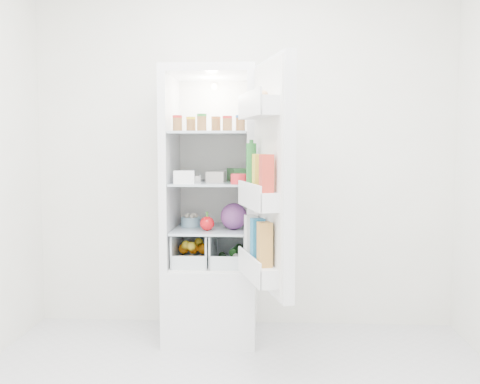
# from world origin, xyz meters

# --- Properties ---
(room_walls) EXTENTS (3.02, 3.02, 2.61)m
(room_walls) POSITION_xyz_m (0.00, 0.00, 1.59)
(room_walls) COLOR silver
(room_walls) RESTS_ON ground
(refrigerator) EXTENTS (0.60, 0.60, 1.80)m
(refrigerator) POSITION_xyz_m (-0.20, 1.25, 0.67)
(refrigerator) COLOR white
(refrigerator) RESTS_ON ground
(shelf_low) EXTENTS (0.49, 0.53, 0.01)m
(shelf_low) POSITION_xyz_m (-0.20, 1.19, 0.74)
(shelf_low) COLOR #AFBFCD
(shelf_low) RESTS_ON refrigerator
(shelf_mid) EXTENTS (0.49, 0.53, 0.02)m
(shelf_mid) POSITION_xyz_m (-0.20, 1.19, 1.05)
(shelf_mid) COLOR #AFBFCD
(shelf_mid) RESTS_ON refrigerator
(shelf_top) EXTENTS (0.49, 0.53, 0.02)m
(shelf_top) POSITION_xyz_m (-0.20, 1.19, 1.38)
(shelf_top) COLOR #AFBFCD
(shelf_top) RESTS_ON refrigerator
(crisper_left) EXTENTS (0.23, 0.46, 0.22)m
(crisper_left) POSITION_xyz_m (-0.32, 1.19, 0.61)
(crisper_left) COLOR silver
(crisper_left) RESTS_ON refrigerator
(crisper_right) EXTENTS (0.23, 0.46, 0.22)m
(crisper_right) POSITION_xyz_m (-0.08, 1.19, 0.61)
(crisper_right) COLOR silver
(crisper_right) RESTS_ON refrigerator
(condiment_jars) EXTENTS (0.46, 0.16, 0.08)m
(condiment_jars) POSITION_xyz_m (-0.20, 1.07, 1.43)
(condiment_jars) COLOR #B21919
(condiment_jars) RESTS_ON shelf_top
(squeeze_bottle) EXTENTS (0.05, 0.05, 0.16)m
(squeeze_bottle) POSITION_xyz_m (0.01, 1.35, 1.47)
(squeeze_bottle) COLOR white
(squeeze_bottle) RESTS_ON shelf_top
(tub_white) EXTENTS (0.14, 0.14, 0.08)m
(tub_white) POSITION_xyz_m (-0.35, 0.99, 1.10)
(tub_white) COLOR white
(tub_white) RESTS_ON shelf_mid
(tub_cream) EXTENTS (0.13, 0.13, 0.07)m
(tub_cream) POSITION_xyz_m (-0.17, 1.18, 1.09)
(tub_cream) COLOR beige
(tub_cream) RESTS_ON shelf_mid
(tin_red) EXTENTS (0.12, 0.12, 0.06)m
(tin_red) POSITION_xyz_m (-0.01, 0.96, 1.09)
(tin_red) COLOR red
(tin_red) RESTS_ON shelf_mid
(foil_tray) EXTENTS (0.18, 0.15, 0.04)m
(foil_tray) POSITION_xyz_m (-0.36, 1.23, 1.08)
(foil_tray) COLOR #B7B6BB
(foil_tray) RESTS_ON shelf_mid
(tub_green) EXTENTS (0.16, 0.18, 0.08)m
(tub_green) POSITION_xyz_m (-0.03, 1.31, 1.10)
(tub_green) COLOR #3B833F
(tub_green) RESTS_ON shelf_mid
(red_cabbage) EXTENTS (0.17, 0.17, 0.17)m
(red_cabbage) POSITION_xyz_m (-0.05, 1.12, 0.83)
(red_cabbage) COLOR #4E1B4F
(red_cabbage) RESTS_ON shelf_low
(bell_pepper) EXTENTS (0.09, 0.09, 0.09)m
(bell_pepper) POSITION_xyz_m (-0.21, 1.07, 0.79)
(bell_pepper) COLOR red
(bell_pepper) RESTS_ON shelf_low
(mushroom_bowl) EXTENTS (0.17, 0.17, 0.06)m
(mushroom_bowl) POSITION_xyz_m (-0.35, 1.25, 0.78)
(mushroom_bowl) COLOR #86B1C8
(mushroom_bowl) RESTS_ON shelf_low
(citrus_pile) EXTENTS (0.20, 0.24, 0.16)m
(citrus_pile) POSITION_xyz_m (-0.32, 1.13, 0.59)
(citrus_pile) COLOR orange
(citrus_pile) RESTS_ON refrigerator
(veg_pile) EXTENTS (0.16, 0.30, 0.10)m
(veg_pile) POSITION_xyz_m (-0.07, 1.18, 0.56)
(veg_pile) COLOR #174617
(veg_pile) RESTS_ON refrigerator
(fridge_door) EXTENTS (0.31, 0.59, 1.30)m
(fridge_door) POSITION_xyz_m (0.18, 0.62, 1.09)
(fridge_door) COLOR white
(fridge_door) RESTS_ON refrigerator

